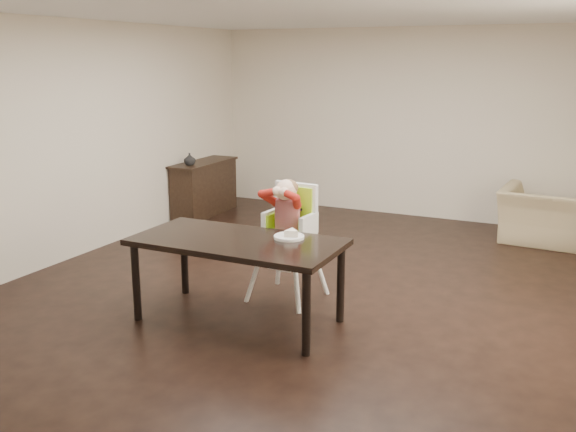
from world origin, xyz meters
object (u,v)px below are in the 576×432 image
high_chair (289,215)px  sideboard (204,188)px  armchair (546,207)px  dining_table (237,248)px

high_chair → sideboard: bearing=140.1°
sideboard → armchair: bearing=6.8°
armchair → sideboard: size_ratio=0.85×
high_chair → armchair: size_ratio=1.10×
dining_table → armchair: armchair is taller
dining_table → high_chair: size_ratio=1.54×
dining_table → sideboard: 4.09m
sideboard → dining_table: bearing=-53.1°
sideboard → high_chair: bearing=-44.4°
high_chair → armchair: (2.09, 3.10, -0.36)m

